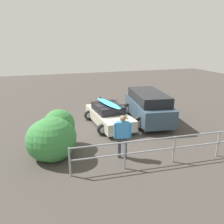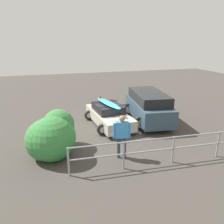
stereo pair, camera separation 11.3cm
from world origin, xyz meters
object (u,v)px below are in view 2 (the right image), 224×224
object	(u,v)px
person_bystander	(122,133)
bush_near_left	(53,137)
sedan_car	(109,115)
suv_car	(148,106)

from	to	relation	value
person_bystander	bush_near_left	bearing A→B (deg)	-22.07
sedan_car	bush_near_left	size ratio (longest dim) A/B	1.58
bush_near_left	suv_car	bearing A→B (deg)	-155.18
person_bystander	bush_near_left	size ratio (longest dim) A/B	0.71
bush_near_left	person_bystander	bearing A→B (deg)	157.93
sedan_car	person_bystander	bearing A→B (deg)	81.90
person_bystander	bush_near_left	xyz separation A→B (m)	(2.66, -1.08, -0.28)
sedan_car	suv_car	distance (m)	2.44
bush_near_left	sedan_car	bearing A→B (deg)	-139.75
person_bystander	bush_near_left	world-z (taller)	person_bystander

